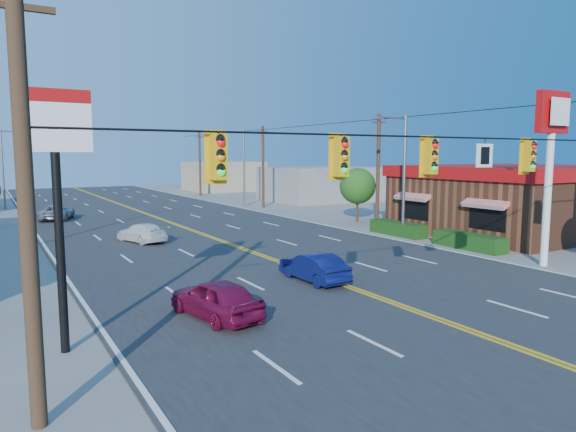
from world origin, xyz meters
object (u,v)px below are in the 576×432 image
car_white (142,234)px  car_magenta (216,300)px  car_silver (57,213)px  signal_span (455,174)px  pizza_hut_sign (56,166)px  kfc_pylon (551,143)px  car_blue (313,268)px  kfc (516,198)px

car_white → car_magenta: bearing=66.4°
car_silver → car_white: bearing=121.5°
signal_span → pizza_hut_sign: 11.60m
pizza_hut_sign → car_magenta: size_ratio=1.75×
car_magenta → car_white: car_magenta is taller
pizza_hut_sign → car_magenta: 6.56m
signal_span → kfc_pylon: 11.87m
car_blue → signal_span: bearing=93.4°
pizza_hut_sign → signal_span: bearing=-20.2°
kfc_pylon → car_magenta: (-17.27, 0.49, -5.38)m
car_blue → car_white: bearing=-76.3°
kfc_pylon → pizza_hut_sign: (-22.00, 0.00, -0.86)m
pizza_hut_sign → car_white: size_ratio=1.72×
signal_span → car_blue: bearing=94.7°
kfc_pylon → car_white: 23.47m
kfc → car_blue: (-20.60, -4.98, -1.76)m
car_blue → car_white: car_blue is taller
car_magenta → car_silver: bearing=-98.0°
kfc_pylon → car_silver: 36.93m
pizza_hut_sign → car_white: pizza_hut_sign is taller
kfc → car_silver: (-27.49, 23.45, -1.75)m
kfc_pylon → car_white: bearing=132.5°
kfc → car_magenta: bearing=-164.0°
signal_span → car_silver: (-7.47, 35.45, -4.25)m
car_magenta → car_silver: 30.98m
car_magenta → car_white: 16.45m
signal_span → kfc_pylon: size_ratio=2.86×
signal_span → car_blue: signal_span is taller
signal_span → car_white: 21.71m
car_blue → kfc: bearing=-167.7°
kfc_pylon → car_blue: bearing=165.5°
signal_span → car_white: (-4.28, 20.84, -4.31)m
kfc_pylon → pizza_hut_sign: bearing=180.0°
car_white → car_silver: (-3.18, 14.61, 0.05)m
car_magenta → car_silver: (-1.31, 30.96, -0.04)m
pizza_hut_sign → car_blue: 11.66m
kfc → car_blue: size_ratio=4.35×
car_magenta → car_blue: size_ratio=1.05×
signal_span → car_white: bearing=101.6°
kfc → car_white: (-24.30, 8.84, -1.80)m
kfc → car_white: size_ratio=4.08×
kfc_pylon → car_silver: (-18.59, 31.45, -5.41)m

